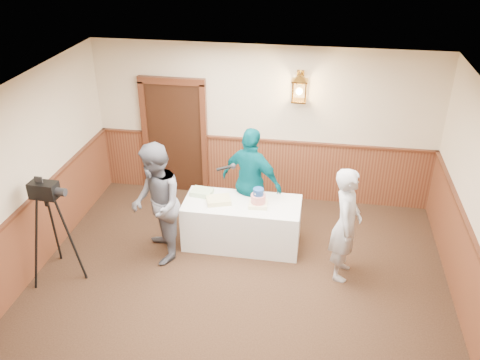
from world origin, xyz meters
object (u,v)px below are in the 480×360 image
object	(u,v)px
baker	(346,224)
sheet_cake_green	(202,192)
display_table	(242,223)
tv_camera_rig	(53,235)
sheet_cake_yellow	(219,200)
assistant_p	(251,182)
tiered_cake	(258,199)
interviewer	(156,204)

from	to	relation	value
baker	sheet_cake_green	bearing A→B (deg)	79.98
display_table	sheet_cake_green	xyz separation A→B (m)	(-0.67, 0.15, 0.41)
tv_camera_rig	sheet_cake_green	bearing A→B (deg)	39.95
display_table	sheet_cake_yellow	xyz separation A→B (m)	(-0.36, -0.05, 0.41)
sheet_cake_green	assistant_p	xyz separation A→B (m)	(0.76, 0.23, 0.12)
display_table	tiered_cake	xyz separation A→B (m)	(0.25, -0.04, 0.49)
sheet_cake_yellow	sheet_cake_green	world-z (taller)	sheet_cake_green
sheet_cake_yellow	interviewer	distance (m)	0.97
sheet_cake_green	sheet_cake_yellow	bearing A→B (deg)	-32.89
baker	assistant_p	bearing A→B (deg)	65.17
tv_camera_rig	display_table	bearing A→B (deg)	29.11
tiered_cake	baker	world-z (taller)	baker
display_table	assistant_p	world-z (taller)	assistant_p
display_table	assistant_p	distance (m)	0.66
baker	assistant_p	size ratio (longest dim) A/B	0.94
tiered_cake	tv_camera_rig	xyz separation A→B (m)	(-2.74, -1.18, -0.17)
tiered_cake	sheet_cake_green	size ratio (longest dim) A/B	0.93
tiered_cake	assistant_p	bearing A→B (deg)	111.41
interviewer	sheet_cake_yellow	bearing A→B (deg)	97.36
tv_camera_rig	assistant_p	bearing A→B (deg)	34.79
display_table	interviewer	bearing A→B (deg)	-154.29
display_table	baker	world-z (taller)	baker
tiered_cake	interviewer	size ratio (longest dim) A/B	0.16
baker	tv_camera_rig	world-z (taller)	baker
assistant_p	tv_camera_rig	world-z (taller)	assistant_p
assistant_p	interviewer	bearing A→B (deg)	60.28
sheet_cake_green	baker	size ratio (longest dim) A/B	0.19
sheet_cake_green	tv_camera_rig	xyz separation A→B (m)	(-1.82, -1.38, -0.10)
tv_camera_rig	tiered_cake	bearing A→B (deg)	26.20
interviewer	assistant_p	size ratio (longest dim) A/B	1.03
assistant_p	tv_camera_rig	distance (m)	3.04
tiered_cake	display_table	bearing A→B (deg)	170.14
sheet_cake_green	assistant_p	world-z (taller)	assistant_p
display_table	tiered_cake	bearing A→B (deg)	-9.86
display_table	tv_camera_rig	distance (m)	2.79
display_table	sheet_cake_yellow	bearing A→B (deg)	-171.77
tiered_cake	tv_camera_rig	size ratio (longest dim) A/B	0.20
tiered_cake	baker	distance (m)	1.38
display_table	baker	size ratio (longest dim) A/B	1.05
tiered_cake	tv_camera_rig	world-z (taller)	tv_camera_rig
display_table	assistant_p	xyz separation A→B (m)	(0.09, 0.38, 0.53)
interviewer	assistant_p	world-z (taller)	interviewer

